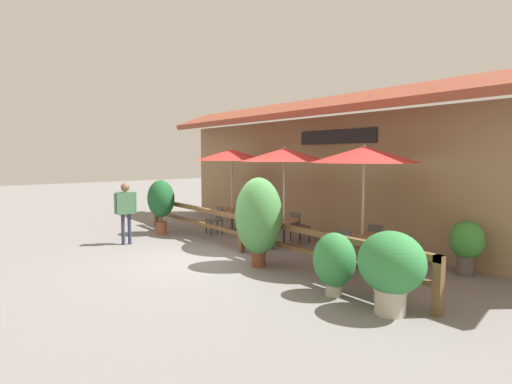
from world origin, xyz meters
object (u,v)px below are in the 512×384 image
(patio_umbrella_middle, at_px, (284,155))
(chair_near_wallside, at_px, (249,215))
(chair_middle_wallside, at_px, (298,225))
(patio_umbrella_far, at_px, (364,155))
(patio_umbrella_near, at_px, (232,155))
(potted_plant_corner_fern, at_px, (467,243))
(dining_table_middle, at_px, (284,225))
(potted_plant_tall_tropical, at_px, (259,217))
(pedestrian, at_px, (126,205))
(chair_middle_streetside, at_px, (266,230))
(chair_far_streetside, at_px, (340,249))
(dining_table_far, at_px, (362,241))
(potted_plant_entrance_palm, at_px, (161,200))
(potted_plant_broad_leaf, at_px, (334,261))
(chair_far_wallside, at_px, (378,240))
(potted_plant_small_flowering, at_px, (391,266))
(dining_table_near, at_px, (232,214))
(chair_near_streetside, at_px, (216,219))

(patio_umbrella_middle, bearing_deg, chair_near_wallside, 164.30)
(chair_middle_wallside, relative_size, patio_umbrella_far, 0.32)
(patio_umbrella_near, relative_size, potted_plant_corner_fern, 2.37)
(dining_table_middle, bearing_deg, potted_plant_tall_tropical, -57.23)
(pedestrian, bearing_deg, patio_umbrella_near, 10.93)
(dining_table_middle, bearing_deg, chair_middle_streetside, -92.96)
(patio_umbrella_middle, height_order, chair_far_streetside, patio_umbrella_middle)
(patio_umbrella_far, relative_size, potted_plant_tall_tropical, 1.36)
(patio_umbrella_near, xyz_separation_m, chair_near_wallside, (0.03, 0.65, -2.00))
(dining_table_middle, distance_m, dining_table_far, 2.60)
(chair_near_wallside, xyz_separation_m, chair_middle_streetside, (2.52, -1.34, 0.00))
(potted_plant_entrance_palm, relative_size, potted_plant_broad_leaf, 1.52)
(chair_far_wallside, distance_m, pedestrian, 6.73)
(chair_middle_streetside, relative_size, potted_plant_broad_leaf, 0.77)
(patio_umbrella_near, relative_size, potted_plant_tall_tropical, 1.36)
(patio_umbrella_near, xyz_separation_m, potted_plant_broad_leaf, (6.03, -2.01, -1.87))
(dining_table_middle, bearing_deg, chair_far_wallside, 14.97)
(chair_near_wallside, height_order, dining_table_far, chair_near_wallside)
(potted_plant_corner_fern, distance_m, pedestrian, 8.46)
(patio_umbrella_far, height_order, chair_far_streetside, patio_umbrella_far)
(dining_table_far, relative_size, chair_far_wallside, 0.94)
(potted_plant_entrance_palm, relative_size, potted_plant_small_flowering, 1.30)
(chair_far_streetside, distance_m, chair_far_wallside, 1.39)
(potted_plant_broad_leaf, bearing_deg, patio_umbrella_far, 113.77)
(chair_near_wallside, distance_m, chair_middle_streetside, 2.86)
(chair_middle_streetside, height_order, potted_plant_corner_fern, potted_plant_corner_fern)
(dining_table_near, xyz_separation_m, potted_plant_small_flowering, (7.13, -1.96, 0.18))
(chair_near_streetside, height_order, chair_middle_streetside, same)
(patio_umbrella_middle, xyz_separation_m, potted_plant_tall_tropical, (1.18, -1.83, -1.37))
(chair_near_streetside, height_order, patio_umbrella_far, patio_umbrella_far)
(potted_plant_entrance_palm, height_order, potted_plant_broad_leaf, potted_plant_entrance_palm)
(chair_far_streetside, relative_size, chair_far_wallside, 1.00)
(dining_table_near, relative_size, potted_plant_broad_leaf, 0.73)
(patio_umbrella_far, bearing_deg, potted_plant_entrance_palm, -163.03)
(chair_near_streetside, height_order, potted_plant_small_flowering, potted_plant_small_flowering)
(patio_umbrella_far, xyz_separation_m, potted_plant_corner_fern, (1.74, 1.14, -1.81))
(chair_far_streetside, bearing_deg, patio_umbrella_middle, 162.15)
(chair_near_streetside, bearing_deg, potted_plant_small_flowering, -3.10)
(dining_table_middle, xyz_separation_m, dining_table_far, (2.60, -0.02, 0.00))
(patio_umbrella_middle, height_order, potted_plant_small_flowering, patio_umbrella_middle)
(potted_plant_tall_tropical, bearing_deg, chair_middle_wallside, 117.03)
(patio_umbrella_near, xyz_separation_m, patio_umbrella_middle, (2.58, -0.07, 0.00))
(dining_table_middle, xyz_separation_m, pedestrian, (-2.83, -3.34, 0.52))
(dining_table_far, bearing_deg, chair_middle_wallside, 166.59)
(patio_umbrella_near, height_order, chair_near_streetside, patio_umbrella_near)
(potted_plant_small_flowering, xyz_separation_m, potted_plant_broad_leaf, (-1.09, -0.06, -0.15))
(chair_far_streetside, bearing_deg, chair_middle_streetside, 175.79)
(patio_umbrella_middle, height_order, dining_table_far, patio_umbrella_middle)
(chair_middle_streetside, height_order, chair_middle_wallside, same)
(chair_middle_wallside, bearing_deg, chair_near_streetside, 27.96)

